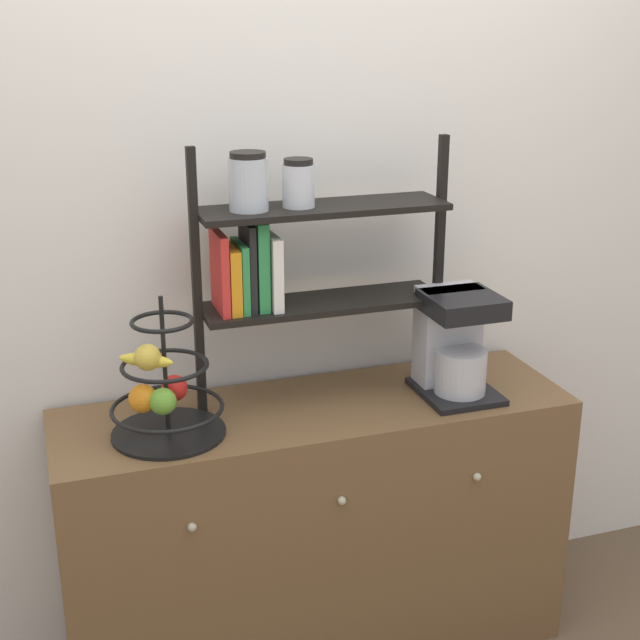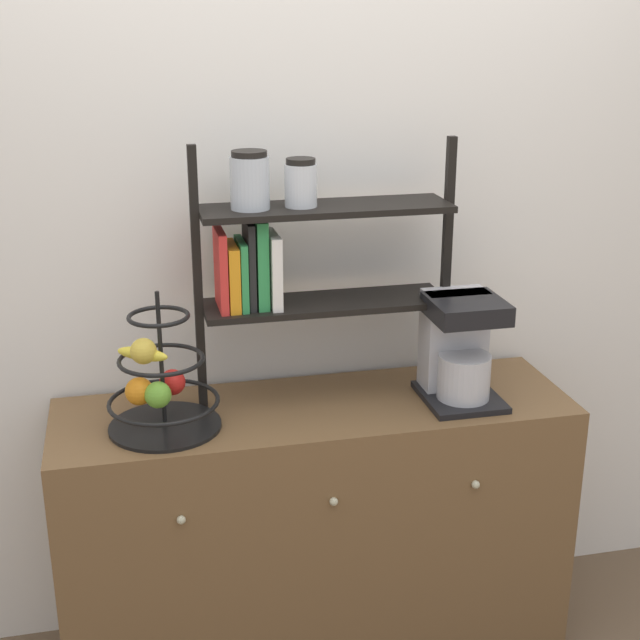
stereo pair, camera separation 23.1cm
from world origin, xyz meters
TOP-DOWN VIEW (x-y plane):
  - wall_back at (0.00, 0.49)m, footprint 7.00×0.05m
  - sideboard at (0.00, 0.22)m, footprint 1.50×0.47m
  - coffee_maker at (0.42, 0.20)m, footprint 0.22×0.25m
  - fruit_stand at (-0.44, 0.18)m, footprint 0.31×0.31m
  - shelf_hutch at (-0.06, 0.30)m, footprint 0.75×0.20m

SIDE VIEW (x-z plane):
  - sideboard at x=0.00m, z-range 0.00..0.83m
  - fruit_stand at x=-0.44m, z-range 0.76..1.15m
  - coffee_maker at x=0.42m, z-range 0.83..1.14m
  - shelf_hutch at x=-0.06m, z-range 0.91..1.66m
  - wall_back at x=0.00m, z-range 0.00..2.60m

